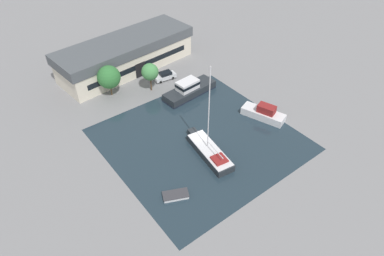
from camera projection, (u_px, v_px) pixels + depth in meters
ground_plane at (200, 139)px, 55.63m from camera, size 440.00×440.00×0.00m
water_canal at (200, 139)px, 55.62m from camera, size 28.57×27.97×0.01m
warehouse_building at (126, 54)px, 71.07m from camera, size 29.77×12.56×6.44m
quay_tree_near_building at (109, 77)px, 62.88m from camera, size 4.31×4.31×6.08m
quay_tree_by_water at (150, 72)px, 64.01m from camera, size 3.23×3.23×5.70m
parked_car at (165, 76)px, 69.07m from camera, size 4.65×2.22×1.69m
sailboat_moored at (209, 151)px, 52.48m from camera, size 4.18×10.84×15.21m
motor_cruiser at (189, 89)px, 64.76m from camera, size 11.10×4.41×3.17m
small_dinghy at (176, 195)px, 46.49m from camera, size 3.93×3.05×0.52m
cabin_boat at (264, 113)px, 59.37m from camera, size 4.86×7.93×2.67m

